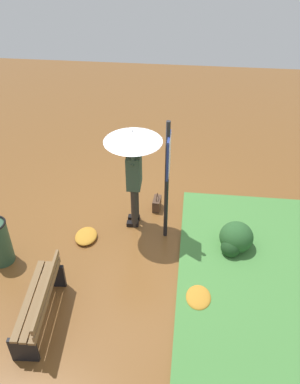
{
  "coord_description": "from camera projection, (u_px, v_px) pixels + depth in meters",
  "views": [
    {
      "loc": [
        5.63,
        0.85,
        5.01
      ],
      "look_at": [
        0.05,
        0.22,
        0.85
      ],
      "focal_mm": 37.51,
      "sensor_mm": 36.0,
      "label": 1
    }
  ],
  "objects": [
    {
      "name": "leaf_pile_near_person",
      "position": [
        198.0,
        297.0,
        6.14
      ],
      "size": [
        0.48,
        0.38,
        0.11
      ],
      "color": "#C68428",
      "rests_on": "ground_plane"
    },
    {
      "name": "shrub_cluster",
      "position": [
        235.0,
        239.0,
        6.91
      ],
      "size": [
        0.64,
        0.58,
        0.52
      ],
      "color": "#285628",
      "rests_on": "ground_plane"
    },
    {
      "name": "handbag",
      "position": [
        157.0,
        203.0,
        7.89
      ],
      "size": [
        0.31,
        0.16,
        0.37
      ],
      "color": "#4C3323",
      "rests_on": "ground_plane"
    },
    {
      "name": "leaf_pile_far_path",
      "position": [
        86.0,
        236.0,
        7.24
      ],
      "size": [
        0.49,
        0.39,
        0.11
      ],
      "color": "#C68428",
      "rests_on": "ground_plane"
    },
    {
      "name": "park_bench",
      "position": [
        41.0,
        302.0,
        5.65
      ],
      "size": [
        1.4,
        0.46,
        0.75
      ],
      "color": "black",
      "rests_on": "ground_plane"
    },
    {
      "name": "person_with_umbrella",
      "position": [
        133.0,
        155.0,
        6.64
      ],
      "size": [
        0.96,
        0.96,
        2.04
      ],
      "color": "#2D2823",
      "rests_on": "ground_plane"
    },
    {
      "name": "info_sign_post",
      "position": [
        168.0,
        169.0,
        6.49
      ],
      "size": [
        0.44,
        0.07,
        2.3
      ],
      "color": "black",
      "rests_on": "ground_plane"
    },
    {
      "name": "ground_plane",
      "position": [
        139.0,
        226.0,
        7.55
      ],
      "size": [
        18.0,
        18.0,
        0.0
      ],
      "primitive_type": "plane",
      "color": "brown"
    }
  ]
}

